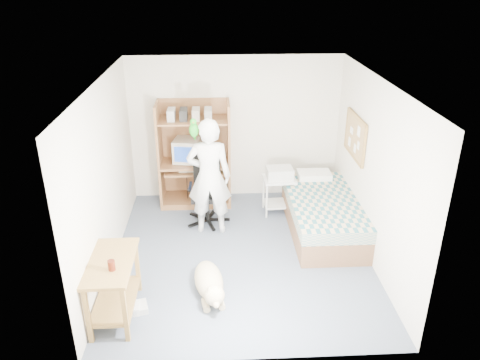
{
  "coord_description": "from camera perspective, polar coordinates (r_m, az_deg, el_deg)",
  "views": [
    {
      "loc": [
        -0.32,
        -5.71,
        3.77
      ],
      "look_at": [
        -0.0,
        0.28,
        1.05
      ],
      "focal_mm": 35.0,
      "sensor_mm": 36.0,
      "label": 1
    }
  ],
  "objects": [
    {
      "name": "office_chair",
      "position": [
        7.54,
        -4.02,
        -2.29
      ],
      "size": [
        0.62,
        0.62,
        1.1
      ],
      "rotation": [
        0.0,
        0.0,
        -0.03
      ],
      "color": "black",
      "rests_on": "floor"
    },
    {
      "name": "drink_glass",
      "position": [
        5.38,
        -15.4,
        -10.0
      ],
      "size": [
        0.08,
        0.08,
        0.12
      ],
      "primitive_type": "cylinder",
      "color": "#44150A",
      "rests_on": "side_desk"
    },
    {
      "name": "parrot",
      "position": [
        6.78,
        -5.65,
        6.25
      ],
      "size": [
        0.13,
        0.23,
        0.37
      ],
      "rotation": [
        0.0,
        0.0,
        -0.03
      ],
      "color": "#12811A",
      "rests_on": "person"
    },
    {
      "name": "dog",
      "position": [
        6.01,
        -3.73,
        -12.36
      ],
      "size": [
        0.48,
        1.09,
        0.41
      ],
      "rotation": [
        0.0,
        0.0,
        0.18
      ],
      "color": "#D1BB8C",
      "rests_on": "floor"
    },
    {
      "name": "side_desk",
      "position": [
        5.7,
        -15.2,
        -11.65
      ],
      "size": [
        0.5,
        1.0,
        0.75
      ],
      "color": "olive",
      "rests_on": "floor"
    },
    {
      "name": "pencil_cup",
      "position": [
        7.92,
        -3.12,
        2.5
      ],
      "size": [
        0.08,
        0.08,
        0.12
      ],
      "primitive_type": "cylinder",
      "color": "yellow",
      "rests_on": "computer_hutch"
    },
    {
      "name": "bed",
      "position": [
        7.4,
        10.04,
        -4.1
      ],
      "size": [
        1.02,
        2.02,
        0.66
      ],
      "color": "brown",
      "rests_on": "floor"
    },
    {
      "name": "wall_right",
      "position": [
        6.59,
        16.02,
        0.9
      ],
      "size": [
        0.02,
        4.0,
        2.5
      ],
      "primitive_type": "cube",
      "color": "silver",
      "rests_on": "floor"
    },
    {
      "name": "crt_monitor",
      "position": [
        7.98,
        -6.5,
        3.65
      ],
      "size": [
        0.48,
        0.49,
        0.39
      ],
      "rotation": [
        0.0,
        0.0,
        -0.17
      ],
      "color": "beige",
      "rests_on": "computer_hutch"
    },
    {
      "name": "floor",
      "position": [
        6.85,
        0.17,
        -9.02
      ],
      "size": [
        4.0,
        4.0,
        0.0
      ],
      "primitive_type": "plane",
      "color": "#4C5467",
      "rests_on": "ground"
    },
    {
      "name": "wall_back",
      "position": [
        8.11,
        -0.6,
        6.29
      ],
      "size": [
        3.6,
        0.02,
        2.5
      ],
      "primitive_type": "cube",
      "color": "silver",
      "rests_on": "floor"
    },
    {
      "name": "wall_left",
      "position": [
        6.41,
        -16.1,
        0.23
      ],
      "size": [
        0.02,
        4.0,
        2.5
      ],
      "primitive_type": "cube",
      "color": "silver",
      "rests_on": "floor"
    },
    {
      "name": "printer",
      "position": [
        7.67,
        4.85,
        0.87
      ],
      "size": [
        0.44,
        0.34,
        0.18
      ],
      "primitive_type": "cube",
      "rotation": [
        0.0,
        0.0,
        0.05
      ],
      "color": "beige",
      "rests_on": "printer_cart"
    },
    {
      "name": "keyboard",
      "position": [
        7.93,
        -5.76,
        1.24
      ],
      "size": [
        0.46,
        0.17,
        0.03
      ],
      "primitive_type": "cube",
      "rotation": [
        0.0,
        0.0,
        -0.03
      ],
      "color": "beige",
      "rests_on": "computer_hutch"
    },
    {
      "name": "printer_cart",
      "position": [
        7.8,
        4.77,
        -1.17
      ],
      "size": [
        0.55,
        0.45,
        0.63
      ],
      "rotation": [
        0.0,
        0.0,
        0.05
      ],
      "color": "silver",
      "rests_on": "floor"
    },
    {
      "name": "computer_hutch",
      "position": [
        8.01,
        -5.52,
        2.68
      ],
      "size": [
        1.2,
        0.63,
        1.8
      ],
      "color": "brown",
      "rests_on": "floor"
    },
    {
      "name": "ceiling",
      "position": [
        5.85,
        0.2,
        11.87
      ],
      "size": [
        3.6,
        4.0,
        0.02
      ],
      "primitive_type": "cube",
      "color": "white",
      "rests_on": "wall_back"
    },
    {
      "name": "person",
      "position": [
        7.03,
        -3.78,
        0.38
      ],
      "size": [
        0.68,
        0.46,
        1.83
      ],
      "primitive_type": "imported",
      "rotation": [
        0.0,
        0.0,
        3.11
      ],
      "color": "white",
      "rests_on": "floor"
    },
    {
      "name": "corkboard",
      "position": [
        7.31,
        13.85,
        5.16
      ],
      "size": [
        0.04,
        0.94,
        0.66
      ],
      "color": "olive",
      "rests_on": "wall_right"
    },
    {
      "name": "floor_box_b",
      "position": [
        5.97,
        -12.12,
        -14.94
      ],
      "size": [
        0.23,
        0.26,
        0.08
      ],
      "primitive_type": "cube",
      "rotation": [
        0.0,
        0.0,
        0.26
      ],
      "color": "#B7B7B1",
      "rests_on": "floor"
    },
    {
      "name": "floor_box_a",
      "position": [
        5.96,
        -13.33,
        -15.02
      ],
      "size": [
        0.27,
        0.23,
        0.1
      ],
      "primitive_type": "cube",
      "rotation": [
        0.0,
        0.0,
        0.12
      ],
      "color": "silver",
      "rests_on": "floor"
    }
  ]
}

